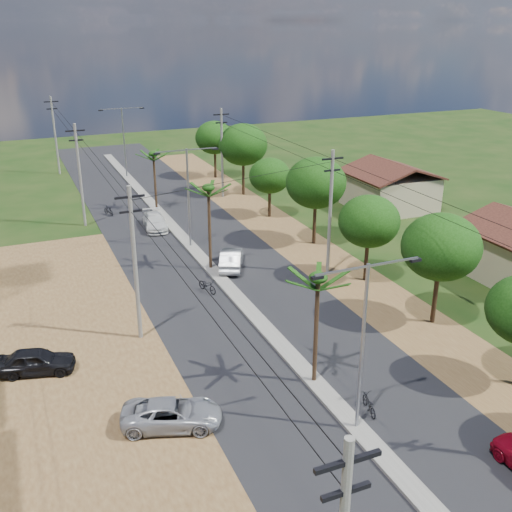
{
  "coord_description": "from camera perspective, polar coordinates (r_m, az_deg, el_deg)",
  "views": [
    {
      "loc": [
        -12.71,
        -18.54,
        17.02
      ],
      "look_at": [
        1.15,
        14.22,
        3.0
      ],
      "focal_mm": 42.0,
      "sensor_mm": 36.0,
      "label": 1
    }
  ],
  "objects": [
    {
      "name": "car_silver_mid",
      "position": [
        43.93,
        -2.37,
        -0.31
      ],
      "size": [
        3.14,
        4.52,
        1.41
      ],
      "primitive_type": "imported",
      "rotation": [
        0.0,
        0.0,
        2.71
      ],
      "color": "gray",
      "rests_on": "ground"
    },
    {
      "name": "tree_east_e",
      "position": [
        47.79,
        5.74,
        6.95
      ],
      "size": [
        4.8,
        4.8,
        7.14
      ],
      "color": "black",
      "rests_on": "ground"
    },
    {
      "name": "tree_east_c",
      "position": [
        36.09,
        17.22,
        0.82
      ],
      "size": [
        4.6,
        4.6,
        6.83
      ],
      "color": "black",
      "rests_on": "ground"
    },
    {
      "name": "utility_pole_w_d",
      "position": [
        74.77,
        -18.6,
        10.98
      ],
      "size": [
        1.6,
        0.24,
        9.0
      ],
      "color": "#605E56",
      "rests_on": "ground"
    },
    {
      "name": "tree_east_f",
      "position": [
        54.85,
        1.32,
        7.65
      ],
      "size": [
        3.8,
        3.8,
        5.52
      ],
      "color": "black",
      "rests_on": "ground"
    },
    {
      "name": "palm_median_mid",
      "position": [
        42.08,
        -4.55,
        6.12
      ],
      "size": [
        2.0,
        2.0,
        6.55
      ],
      "color": "black",
      "rests_on": "ground"
    },
    {
      "name": "utility_pole_w_b",
      "position": [
        33.4,
        -11.48,
        -0.48
      ],
      "size": [
        1.6,
        0.24,
        9.0
      ],
      "color": "#605E56",
      "rests_on": "ground"
    },
    {
      "name": "utility_pole_e_b",
      "position": [
        41.86,
        7.08,
        4.31
      ],
      "size": [
        1.6,
        0.24,
        9.0
      ],
      "color": "#605E56",
      "rests_on": "ground"
    },
    {
      "name": "tree_east_g",
      "position": [
        61.99,
        -1.23,
        10.55
      ],
      "size": [
        5.0,
        5.0,
        7.38
      ],
      "color": "black",
      "rests_on": "ground"
    },
    {
      "name": "palm_median_near",
      "position": [
        28.31,
        5.93,
        -2.54
      ],
      "size": [
        2.0,
        2.0,
        6.15
      ],
      "color": "black",
      "rests_on": "ground"
    },
    {
      "name": "moto_rider_west_b",
      "position": [
        57.73,
        -13.86,
        4.19
      ],
      "size": [
        0.95,
        1.52,
        0.88
      ],
      "primitive_type": "imported",
      "rotation": [
        0.0,
        0.0,
        0.39
      ],
      "color": "black",
      "rests_on": "ground"
    },
    {
      "name": "dirt_shoulder_east",
      "position": [
        43.17,
        8.61,
        -1.94
      ],
      "size": [
        5.0,
        90.0,
        0.03
      ],
      "primitive_type": "cube",
      "color": "#52381C",
      "rests_on": "ground"
    },
    {
      "name": "moto_rider_east",
      "position": [
        29.08,
        10.7,
        -13.73
      ],
      "size": [
        0.87,
        1.67,
        0.83
      ],
      "primitive_type": "imported",
      "rotation": [
        0.0,
        0.0,
        2.93
      ],
      "color": "black",
      "rests_on": "ground"
    },
    {
      "name": "road",
      "position": [
        39.69,
        -1.98,
        -3.86
      ],
      "size": [
        12.0,
        110.0,
        0.04
      ],
      "primitive_type": "cube",
      "color": "black",
      "rests_on": "ground"
    },
    {
      "name": "car_parked_silver",
      "position": [
        27.9,
        -8.02,
        -14.72
      ],
      "size": [
        4.92,
        3.43,
        1.25
      ],
      "primitive_type": "imported",
      "rotation": [
        0.0,
        0.0,
        1.24
      ],
      "color": "gray",
      "rests_on": "ground"
    },
    {
      "name": "house_east_far",
      "position": [
        59.3,
        12.65,
        6.71
      ],
      "size": [
        7.6,
        7.5,
        4.6
      ],
      "color": "tan",
      "rests_on": "ground"
    },
    {
      "name": "car_parked_dark",
      "position": [
        33.25,
        -20.2,
        -9.43
      ],
      "size": [
        4.17,
        2.49,
        1.33
      ],
      "primitive_type": "imported",
      "rotation": [
        0.0,
        0.0,
        1.32
      ],
      "color": "black",
      "rests_on": "ground"
    },
    {
      "name": "streetlight_near",
      "position": [
        25.59,
        10.17,
        -7.42
      ],
      "size": [
        5.1,
        0.18,
        8.0
      ],
      "color": "gray",
      "rests_on": "ground"
    },
    {
      "name": "palm_median_far",
      "position": [
        57.22,
        -9.75,
        9.35
      ],
      "size": [
        2.0,
        2.0,
        5.85
      ],
      "color": "black",
      "rests_on": "ground"
    },
    {
      "name": "streetlight_mid",
      "position": [
        46.98,
        -6.48,
        6.28
      ],
      "size": [
        5.1,
        0.18,
        8.0
      ],
      "color": "gray",
      "rests_on": "ground"
    },
    {
      "name": "tree_east_d",
      "position": [
        41.34,
        10.72,
        3.26
      ],
      "size": [
        4.2,
        4.2,
        6.13
      ],
      "color": "black",
      "rests_on": "ground"
    },
    {
      "name": "utility_pole_e_c",
      "position": [
        61.28,
        -3.26,
        9.93
      ],
      "size": [
        1.6,
        0.24,
        9.0
      ],
      "color": "#605E56",
      "rests_on": "ground"
    },
    {
      "name": "ground",
      "position": [
        28.2,
        9.51,
        -15.97
      ],
      "size": [
        160.0,
        160.0,
        0.0
      ],
      "primitive_type": "plane",
      "color": "black",
      "rests_on": "ground"
    },
    {
      "name": "utility_pole_w_c",
      "position": [
        54.25,
        -16.44,
        7.57
      ],
      "size": [
        1.6,
        0.24,
        9.0
      ],
      "color": "#605E56",
      "rests_on": "ground"
    },
    {
      "name": "car_white_far",
      "position": [
        53.03,
        -9.62,
        3.22
      ],
      "size": [
        2.32,
        4.67,
        1.3
      ],
      "primitive_type": "imported",
      "rotation": [
        0.0,
        0.0,
        -0.11
      ],
      "color": "#BABAB5",
      "rests_on": "ground"
    },
    {
      "name": "streetlight_far",
      "position": [
        70.77,
        -12.49,
        11.06
      ],
      "size": [
        5.1,
        0.18,
        8.0
      ],
      "color": "gray",
      "rests_on": "ground"
    },
    {
      "name": "moto_rider_west_a",
      "position": [
        40.25,
        -4.65,
        -2.84
      ],
      "size": [
        1.18,
        1.91,
        0.95
      ],
      "primitive_type": "imported",
      "rotation": [
        0.0,
        0.0,
        0.33
      ],
      "color": "black",
      "rests_on": "ground"
    },
    {
      "name": "median",
      "position": [
        42.23,
        -3.45,
        -2.16
      ],
      "size": [
        1.0,
        90.0,
        0.18
      ],
      "primitive_type": "cube",
      "color": "#605E56",
      "rests_on": "ground"
    },
    {
      "name": "tree_east_h",
      "position": [
        69.37,
        -3.97,
        11.18
      ],
      "size": [
        4.4,
        4.4,
        6.52
      ],
      "color": "black",
      "rests_on": "ground"
    }
  ]
}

